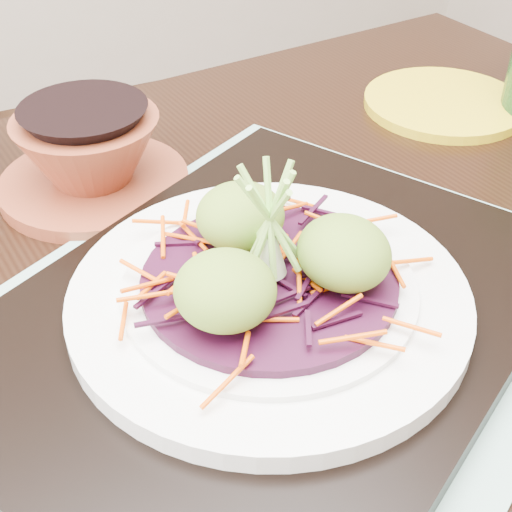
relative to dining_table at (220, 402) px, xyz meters
name	(u,v)px	position (x,y,z in m)	size (l,w,h in m)	color
dining_table	(220,402)	(0.00, 0.00, 0.00)	(1.26, 0.90, 0.74)	black
placemat	(268,328)	(0.03, -0.03, 0.10)	(0.49, 0.38, 0.00)	#88B09A
serving_tray	(269,316)	(0.03, -0.03, 0.11)	(0.42, 0.32, 0.02)	black
white_plate	(269,296)	(0.03, -0.03, 0.13)	(0.28, 0.28, 0.02)	white
cabbage_bed	(269,280)	(0.03, -0.03, 0.14)	(0.17, 0.17, 0.01)	#350A24
carrot_julienne	(269,270)	(0.03, -0.03, 0.15)	(0.21, 0.21, 0.01)	#DE4C03
guacamole_scoops	(270,252)	(0.03, -0.03, 0.17)	(0.15, 0.13, 0.05)	olive
scallion_garnish	(270,225)	(0.03, -0.03, 0.19)	(0.06, 0.06, 0.10)	#88C34E
terracotta_bowl_set	(91,159)	(-0.03, 0.20, 0.13)	(0.18, 0.18, 0.07)	maroon
yellow_plate	(444,103)	(0.36, 0.20, 0.10)	(0.18, 0.18, 0.01)	gold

